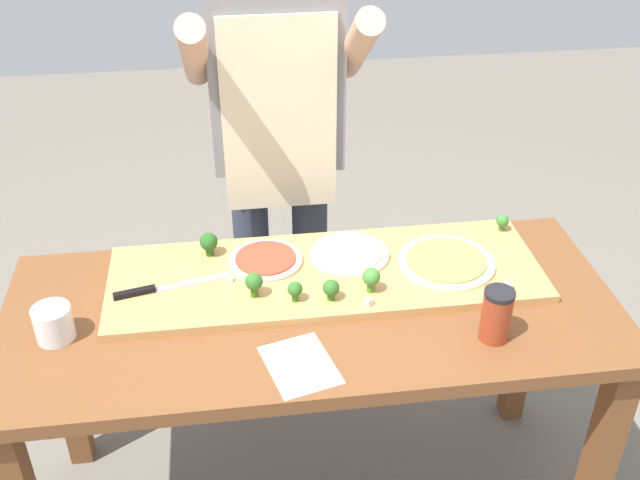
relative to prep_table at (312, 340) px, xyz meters
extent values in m
cube|color=brown|center=(0.75, -0.28, -0.29)|extent=(0.07, 0.07, 0.74)
cube|color=brown|center=(-0.75, 0.28, -0.29)|extent=(0.07, 0.07, 0.74)
cube|color=brown|center=(0.75, 0.28, -0.29)|extent=(0.07, 0.07, 0.74)
cube|color=brown|center=(0.00, 0.00, 0.10)|extent=(1.61, 0.68, 0.04)
cube|color=tan|center=(0.05, 0.12, 0.13)|extent=(1.18, 0.40, 0.02)
cube|color=#B7BABF|center=(-0.31, 0.11, 0.14)|extent=(0.20, 0.07, 0.00)
cube|color=black|center=(-0.46, 0.08, 0.15)|extent=(0.11, 0.04, 0.02)
cylinder|color=beige|center=(0.13, 0.19, 0.14)|extent=(0.23, 0.23, 0.01)
cylinder|color=beige|center=(0.13, 0.19, 0.15)|extent=(0.18, 0.18, 0.01)
cylinder|color=beige|center=(0.39, 0.11, 0.14)|extent=(0.27, 0.27, 0.01)
cylinder|color=#899E4C|center=(0.39, 0.11, 0.15)|extent=(0.22, 0.22, 0.01)
cylinder|color=beige|center=(-0.11, 0.19, 0.14)|extent=(0.21, 0.21, 0.01)
cylinder|color=#BC3D28|center=(-0.11, 0.19, 0.15)|extent=(0.17, 0.17, 0.01)
cylinder|color=#2C5915|center=(-0.26, 0.24, 0.15)|extent=(0.02, 0.02, 0.03)
sphere|color=#23561E|center=(-0.26, 0.24, 0.18)|extent=(0.05, 0.05, 0.05)
cylinder|color=#3F7220|center=(0.60, 0.26, 0.15)|extent=(0.02, 0.02, 0.02)
sphere|color=#38752D|center=(0.60, 0.26, 0.17)|extent=(0.04, 0.04, 0.04)
cylinder|color=#366618|center=(-0.04, 0.00, 0.15)|extent=(0.02, 0.02, 0.02)
sphere|color=#2D6623|center=(-0.04, 0.00, 0.17)|extent=(0.04, 0.04, 0.04)
cylinder|color=#366618|center=(0.05, -0.01, 0.15)|extent=(0.02, 0.02, 0.02)
sphere|color=#2D6623|center=(0.05, -0.01, 0.17)|extent=(0.04, 0.04, 0.04)
cylinder|color=#366618|center=(-0.15, 0.03, 0.15)|extent=(0.02, 0.02, 0.03)
sphere|color=#2D6623|center=(-0.15, 0.03, 0.18)|extent=(0.05, 0.05, 0.05)
cylinder|color=#487A23|center=(0.16, 0.01, 0.15)|extent=(0.02, 0.02, 0.03)
sphere|color=#427F33|center=(0.16, 0.01, 0.18)|extent=(0.05, 0.05, 0.05)
cube|color=white|center=(-0.21, 0.11, 0.14)|extent=(0.02, 0.02, 0.01)
cube|color=silver|center=(0.14, -0.04, 0.15)|extent=(0.03, 0.03, 0.02)
cube|color=silver|center=(0.52, -0.03, 0.15)|extent=(0.03, 0.03, 0.02)
cylinder|color=white|center=(-0.64, -0.04, 0.16)|extent=(0.10, 0.10, 0.09)
cylinder|color=white|center=(-0.64, -0.04, 0.14)|extent=(0.08, 0.08, 0.05)
cylinder|color=#99381E|center=(0.43, -0.19, 0.18)|extent=(0.07, 0.07, 0.13)
cylinder|color=black|center=(0.43, -0.19, 0.25)|extent=(0.08, 0.08, 0.01)
cube|color=white|center=(-0.06, -0.22, 0.12)|extent=(0.19, 0.23, 0.00)
cylinder|color=#333847|center=(-0.13, 0.61, -0.21)|extent=(0.12, 0.12, 0.90)
cylinder|color=#333847|center=(0.07, 0.61, -0.21)|extent=(0.12, 0.12, 0.90)
cube|color=gray|center=(-0.03, 0.61, 0.51)|extent=(0.40, 0.20, 0.55)
cube|color=beige|center=(-0.03, 0.50, 0.43)|extent=(0.34, 0.01, 0.60)
cylinder|color=tan|center=(-0.26, 0.51, 0.64)|extent=(0.08, 0.39, 0.31)
cylinder|color=tan|center=(0.20, 0.51, 0.64)|extent=(0.08, 0.39, 0.31)
camera|label=1|loc=(-0.19, -1.55, 1.33)|focal=42.35mm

